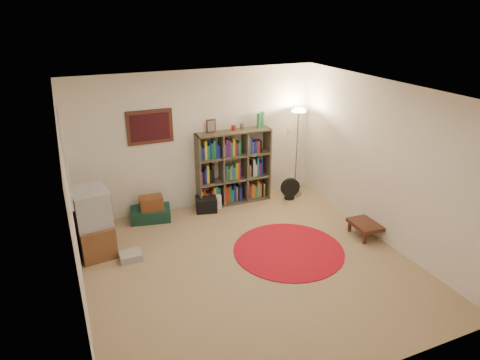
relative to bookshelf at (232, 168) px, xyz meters
The scene contains 12 objects.
room 2.27m from the bookshelf, 107.13° to the right, with size 4.54×4.54×2.54m.
bookshelf is the anchor object (origin of this frame).
floor_lamp 1.49m from the bookshelf, ahead, with size 0.42×0.42×1.74m.
floor_fan 1.22m from the bookshelf, 18.54° to the right, with size 0.38×0.22×0.43m.
tv_stand 2.74m from the bookshelf, 161.30° to the right, with size 0.58×0.76×1.03m.
dvd_box 2.58m from the bookshelf, 149.02° to the right, with size 0.32×0.27×0.11m.
suitcase 1.70m from the bookshelf, behind, with size 0.75×0.56×0.22m.
wicker_basket 1.62m from the bookshelf, behind, with size 0.41×0.31×0.22m.
duffel_bag 0.83m from the bookshelf, 161.04° to the right, with size 0.44×0.39×0.26m.
paper_towel 0.68m from the bookshelf, 152.14° to the right, with size 0.15×0.15×0.25m.
red_rug 2.12m from the bookshelf, 86.45° to the right, with size 1.70×1.70×0.02m.
side_table 2.65m from the bookshelf, 53.64° to the right, with size 0.56×0.56×0.24m.
Camera 1 is at (-2.20, -4.77, 3.51)m, focal length 32.00 mm.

